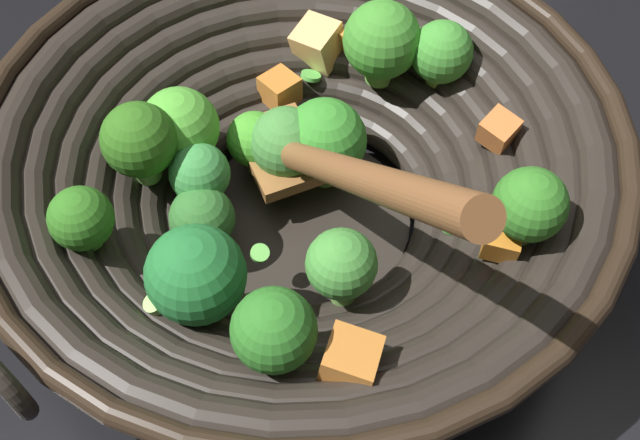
% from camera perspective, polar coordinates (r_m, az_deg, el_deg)
% --- Properties ---
extents(ground_plane, '(4.00, 4.00, 0.00)m').
position_cam_1_polar(ground_plane, '(0.54, -1.27, -0.39)').
color(ground_plane, black).
extents(wok, '(0.41, 0.41, 0.24)m').
position_cam_1_polar(wok, '(0.49, -1.53, 4.14)').
color(wok, black).
rests_on(wok, ground).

